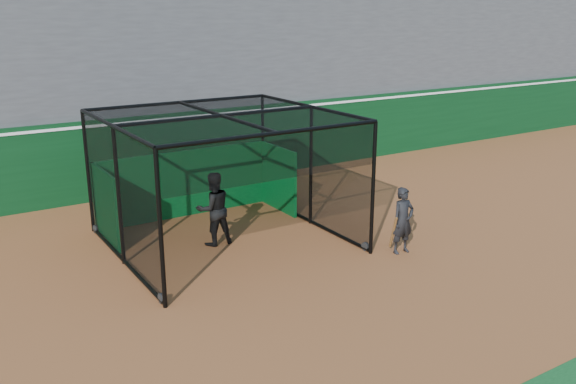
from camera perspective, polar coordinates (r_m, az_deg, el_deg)
ground at (r=13.79m, az=4.06°, el=-7.68°), size 120.00×120.00×0.00m
outfield_wall at (r=20.52m, az=-10.05°, el=4.04°), size 50.00×0.50×2.50m
grandstand at (r=23.62m, az=-14.07°, el=13.25°), size 50.00×7.85×8.95m
batting_cage at (r=15.21m, az=-6.09°, el=1.08°), size 5.35×5.28×3.24m
batter at (r=15.27m, az=-6.98°, el=-1.57°), size 0.93×0.74×1.87m
on_deck_player at (r=14.92m, az=10.70°, el=-2.65°), size 0.63×0.42×1.64m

